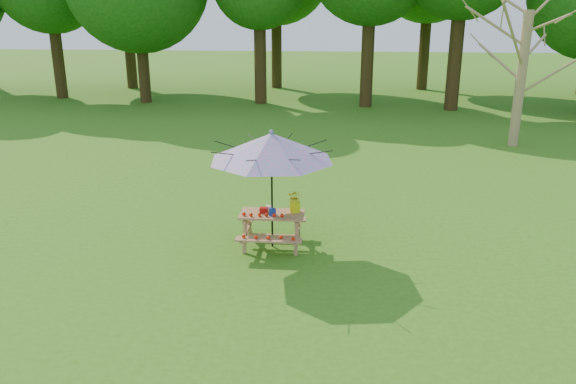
{
  "coord_description": "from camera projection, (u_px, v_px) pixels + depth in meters",
  "views": [
    {
      "loc": [
        -0.28,
        -5.24,
        4.28
      ],
      "look_at": [
        -1.24,
        4.58,
        1.1
      ],
      "focal_mm": 35.0,
      "sensor_mm": 36.0,
      "label": 1
    }
  ],
  "objects": [
    {
      "name": "tomatoes_row",
      "position": [
        263.0,
        215.0,
        10.36
      ],
      "size": [
        0.77,
        0.13,
        0.07
      ],
      "primitive_type": null,
      "color": "red",
      "rests_on": "picnic_table"
    },
    {
      "name": "flower_bucket",
      "position": [
        295.0,
        200.0,
        10.54
      ],
      "size": [
        0.28,
        0.25,
        0.44
      ],
      "color": "yellow",
      "rests_on": "picnic_table"
    },
    {
      "name": "patio_umbrella",
      "position": [
        271.0,
        147.0,
        10.13
      ],
      "size": [
        2.81,
        2.81,
        2.26
      ],
      "color": "black",
      "rests_on": "ground"
    },
    {
      "name": "produce_bins",
      "position": [
        269.0,
        210.0,
        10.52
      ],
      "size": [
        0.32,
        0.45,
        0.13
      ],
      "color": "#AC110D",
      "rests_on": "picnic_table"
    },
    {
      "name": "picnic_table",
      "position": [
        272.0,
        230.0,
        10.63
      ],
      "size": [
        1.2,
        1.32,
        0.67
      ],
      "color": "#A7714B",
      "rests_on": "ground"
    }
  ]
}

